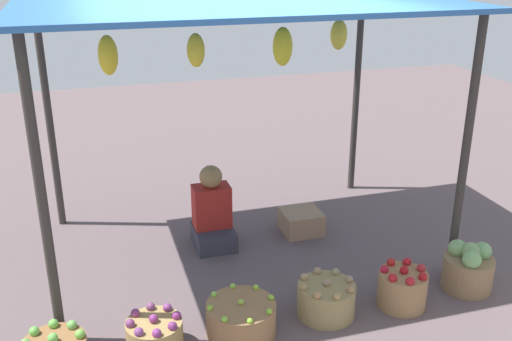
{
  "coord_description": "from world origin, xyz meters",
  "views": [
    {
      "loc": [
        -1.28,
        -4.75,
        2.68
      ],
      "look_at": [
        0.0,
        -0.51,
        0.95
      ],
      "focal_mm": 41.52,
      "sensor_mm": 36.0,
      "label": 1
    }
  ],
  "objects_px": {
    "basket_cabbages": "(468,268)",
    "wooden_crate_near_vendor": "(301,221)",
    "vendor_person": "(212,215)",
    "basket_limes": "(241,318)",
    "basket_red_apples": "(402,288)",
    "basket_purple_onions": "(155,335)",
    "basket_potatoes": "(326,299)"
  },
  "relations": [
    {
      "from": "basket_limes",
      "to": "basket_potatoes",
      "type": "xyz_separation_m",
      "value": [
        0.68,
        0.03,
        0.01
      ]
    },
    {
      "from": "vendor_person",
      "to": "basket_potatoes",
      "type": "relative_size",
      "value": 1.77
    },
    {
      "from": "vendor_person",
      "to": "basket_cabbages",
      "type": "height_order",
      "value": "vendor_person"
    },
    {
      "from": "basket_limes",
      "to": "basket_cabbages",
      "type": "distance_m",
      "value": 1.93
    },
    {
      "from": "vendor_person",
      "to": "basket_potatoes",
      "type": "xyz_separation_m",
      "value": [
        0.57,
        -1.35,
        -0.17
      ]
    },
    {
      "from": "basket_potatoes",
      "to": "basket_cabbages",
      "type": "xyz_separation_m",
      "value": [
        1.25,
        0.01,
        0.05
      ]
    },
    {
      "from": "basket_cabbages",
      "to": "vendor_person",
      "type": "bearing_deg",
      "value": 143.65
    },
    {
      "from": "basket_cabbages",
      "to": "basket_purple_onions",
      "type": "bearing_deg",
      "value": -178.85
    },
    {
      "from": "basket_red_apples",
      "to": "vendor_person",
      "type": "bearing_deg",
      "value": 130.15
    },
    {
      "from": "vendor_person",
      "to": "basket_purple_onions",
      "type": "distance_m",
      "value": 1.59
    },
    {
      "from": "vendor_person",
      "to": "basket_limes",
      "type": "xyz_separation_m",
      "value": [
        -0.11,
        -1.38,
        -0.18
      ]
    },
    {
      "from": "basket_red_apples",
      "to": "wooden_crate_near_vendor",
      "type": "relative_size",
      "value": 1.01
    },
    {
      "from": "vendor_person",
      "to": "basket_potatoes",
      "type": "distance_m",
      "value": 1.48
    },
    {
      "from": "basket_limes",
      "to": "vendor_person",
      "type": "bearing_deg",
      "value": 85.6
    },
    {
      "from": "basket_red_apples",
      "to": "basket_cabbages",
      "type": "bearing_deg",
      "value": 5.77
    },
    {
      "from": "basket_limes",
      "to": "basket_cabbages",
      "type": "height_order",
      "value": "basket_cabbages"
    },
    {
      "from": "basket_limes",
      "to": "wooden_crate_near_vendor",
      "type": "distance_m",
      "value": 1.69
    },
    {
      "from": "basket_potatoes",
      "to": "basket_cabbages",
      "type": "height_order",
      "value": "basket_cabbages"
    },
    {
      "from": "wooden_crate_near_vendor",
      "to": "basket_potatoes",
      "type": "bearing_deg",
      "value": -103.01
    },
    {
      "from": "basket_cabbages",
      "to": "wooden_crate_near_vendor",
      "type": "xyz_separation_m",
      "value": [
        -0.94,
        1.34,
        -0.07
      ]
    },
    {
      "from": "basket_red_apples",
      "to": "basket_cabbages",
      "type": "distance_m",
      "value": 0.64
    },
    {
      "from": "basket_purple_onions",
      "to": "basket_red_apples",
      "type": "distance_m",
      "value": 1.92
    },
    {
      "from": "basket_purple_onions",
      "to": "basket_potatoes",
      "type": "xyz_separation_m",
      "value": [
        1.31,
        0.04,
        0.01
      ]
    },
    {
      "from": "wooden_crate_near_vendor",
      "to": "basket_red_apples",
      "type": "bearing_deg",
      "value": -77.77
    },
    {
      "from": "basket_red_apples",
      "to": "basket_purple_onions",
      "type": "bearing_deg",
      "value": 179.61
    },
    {
      "from": "basket_cabbages",
      "to": "wooden_crate_near_vendor",
      "type": "relative_size",
      "value": 1.11
    },
    {
      "from": "basket_purple_onions",
      "to": "basket_potatoes",
      "type": "height_order",
      "value": "basket_potatoes"
    },
    {
      "from": "basket_potatoes",
      "to": "basket_red_apples",
      "type": "relative_size",
      "value": 1.17
    },
    {
      "from": "basket_potatoes",
      "to": "basket_red_apples",
      "type": "height_order",
      "value": "basket_red_apples"
    },
    {
      "from": "wooden_crate_near_vendor",
      "to": "basket_limes",
      "type": "bearing_deg",
      "value": -125.79
    },
    {
      "from": "vendor_person",
      "to": "basket_purple_onions",
      "type": "xyz_separation_m",
      "value": [
        -0.73,
        -1.39,
        -0.18
      ]
    },
    {
      "from": "basket_limes",
      "to": "basket_red_apples",
      "type": "distance_m",
      "value": 1.29
    }
  ]
}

